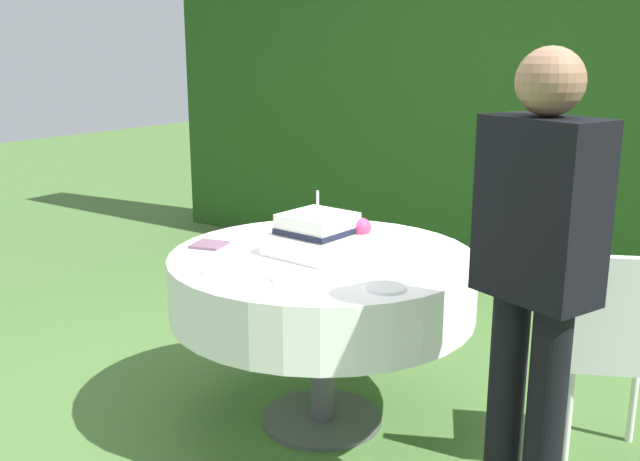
# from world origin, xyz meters

# --- Properties ---
(ground_plane) EXTENTS (20.00, 20.00, 0.00)m
(ground_plane) POSITION_xyz_m (0.00, 0.00, 0.00)
(ground_plane) COLOR #476B33
(foliage_hedge) EXTENTS (6.23, 0.47, 2.91)m
(foliage_hedge) POSITION_xyz_m (0.00, 2.62, 1.45)
(foliage_hedge) COLOR #234C19
(foliage_hedge) RESTS_ON ground_plane
(cake_table) EXTENTS (1.28, 1.28, 0.76)m
(cake_table) POSITION_xyz_m (0.00, 0.00, 0.64)
(cake_table) COLOR #4C4C51
(cake_table) RESTS_ON ground_plane
(wedding_cake) EXTENTS (0.37, 0.37, 0.27)m
(wedding_cake) POSITION_xyz_m (-0.01, -0.00, 0.84)
(wedding_cake) COLOR white
(wedding_cake) RESTS_ON cake_table
(serving_plate_near) EXTENTS (0.11, 0.11, 0.01)m
(serving_plate_near) POSITION_xyz_m (-0.01, 0.35, 0.77)
(serving_plate_near) COLOR white
(serving_plate_near) RESTS_ON cake_table
(serving_plate_far) EXTENTS (0.10, 0.10, 0.01)m
(serving_plate_far) POSITION_xyz_m (-0.19, -0.44, 0.77)
(serving_plate_far) COLOR white
(serving_plate_far) RESTS_ON cake_table
(serving_plate_left) EXTENTS (0.14, 0.14, 0.01)m
(serving_plate_left) POSITION_xyz_m (0.09, -0.35, 0.77)
(serving_plate_left) COLOR white
(serving_plate_left) RESTS_ON cake_table
(serving_plate_right) EXTENTS (0.14, 0.14, 0.01)m
(serving_plate_right) POSITION_xyz_m (0.44, -0.25, 0.77)
(serving_plate_right) COLOR white
(serving_plate_right) RESTS_ON cake_table
(napkin_stack) EXTENTS (0.16, 0.16, 0.01)m
(napkin_stack) POSITION_xyz_m (-0.47, -0.18, 0.77)
(napkin_stack) COLOR #6B4C60
(napkin_stack) RESTS_ON cake_table
(garden_chair) EXTENTS (0.53, 0.53, 0.89)m
(garden_chair) POSITION_xyz_m (1.11, 0.30, 0.54)
(garden_chair) COLOR white
(garden_chair) RESTS_ON ground_plane
(standing_person) EXTENTS (0.41, 0.32, 1.60)m
(standing_person) POSITION_xyz_m (0.98, -0.27, 0.93)
(standing_person) COLOR black
(standing_person) RESTS_ON ground_plane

